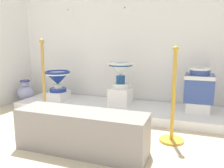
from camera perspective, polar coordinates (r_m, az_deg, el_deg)
ground_plane at (r=2.22m, az=-10.48°, el=-18.03°), size 5.90×5.50×0.02m
wall_back at (r=3.82m, az=4.50°, el=16.63°), size 4.10×0.06×2.93m
display_platform at (r=3.48m, az=2.11°, el=-6.12°), size 3.22×0.84×0.11m
plinth_block_squat_floral at (r=3.91m, az=-13.07°, el=-2.74°), size 0.28×0.34×0.13m
antique_toilet_squat_floral at (r=3.85m, az=-13.25°, el=1.42°), size 0.41×0.41×0.34m
plinth_block_central_ornate at (r=3.47m, az=2.09°, el=-3.03°), size 0.30×0.34×0.26m
antique_toilet_central_ornate at (r=3.41m, az=2.13°, el=3.32°), size 0.36×0.36×0.38m
plinth_block_leftmost at (r=3.37m, az=20.32°, el=-5.18°), size 0.30×0.30×0.13m
antique_toilet_leftmost at (r=3.31m, az=20.64°, el=-0.11°), size 0.38×0.31×0.47m
info_placard_first at (r=4.20m, az=-10.33°, el=17.10°), size 0.10×0.01×0.12m
info_placard_second at (r=3.80m, az=3.72°, el=17.72°), size 0.13×0.01×0.13m
decorative_vase_companion at (r=4.32m, az=-20.49°, el=-1.92°), size 0.28×0.28×0.39m
stanchion_post_near_left at (r=3.14m, az=-16.28°, el=-2.80°), size 0.24×0.24×1.08m
stanchion_post_near_right at (r=2.51m, az=14.68°, el=-7.22°), size 0.26×0.26×1.00m
museum_bench at (r=2.27m, az=-7.56°, el=-11.49°), size 1.27×0.36×0.40m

